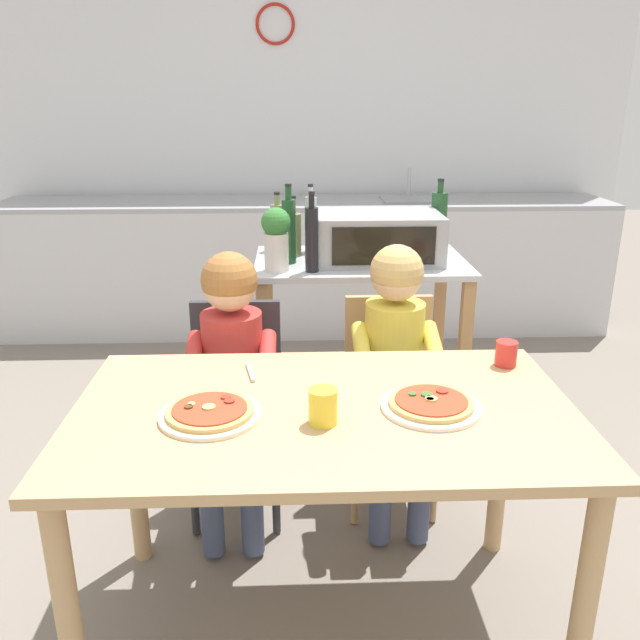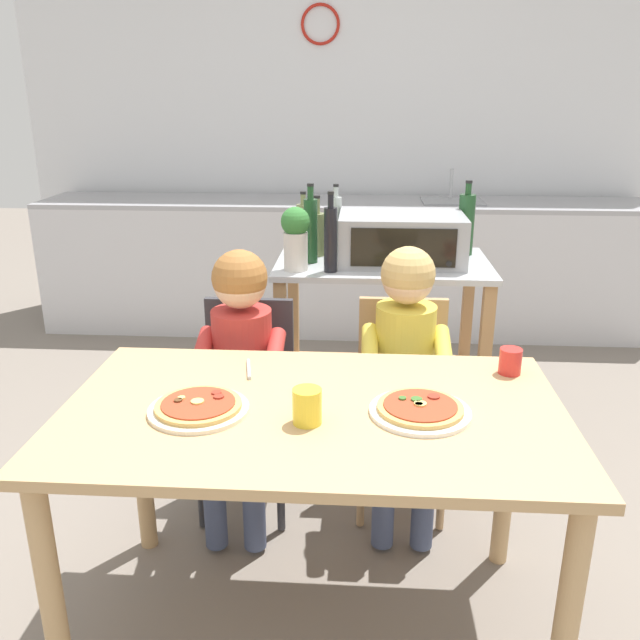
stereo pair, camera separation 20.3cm
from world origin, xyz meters
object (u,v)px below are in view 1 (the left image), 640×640
Objects in this scene: bottle_squat_spirits at (277,226)px; serving_spoon at (250,372)px; dining_chair_right at (390,386)px; pizza_plate_cream at (210,413)px; potted_herb_plant at (276,237)px; drinking_cup_red at (506,354)px; bottle_dark_olive_oil at (312,238)px; bottle_brown_beer at (439,221)px; drinking_cup_yellow at (323,406)px; bottle_clear_vinegar at (293,233)px; toaster_oven at (379,237)px; dining_chair_left at (236,394)px; dining_table at (324,441)px; pizza_plate_white at (431,404)px; child_in_red_shirt at (231,358)px; child_in_yellow_shirt at (396,351)px; kitchen_island_cart at (359,321)px; bottle_slim_sauce at (310,223)px; bottle_tall_green_wine at (289,230)px.

bottle_squat_spirits is 1.23m from serving_spoon.
dining_chair_right is 1.00m from pizza_plate_cream.
drinking_cup_red is (0.74, -0.78, -0.22)m from potted_herb_plant.
serving_spoon is at bearing 72.55° from pizza_plate_cream.
bottle_dark_olive_oil is 0.15m from potted_herb_plant.
bottle_brown_beer is 1.60m from drinking_cup_yellow.
toaster_oven is at bearing -15.59° from bottle_clear_vinegar.
potted_herb_plant is (-0.45, -0.16, 0.04)m from toaster_oven.
toaster_oven is at bearing 42.11° from dining_chair_left.
serving_spoon is (-0.22, 0.24, 0.11)m from dining_table.
drinking_cup_yellow is at bearing -86.99° from bottle_clear_vinegar.
pizza_plate_white is 0.41m from drinking_cup_red.
bottle_brown_beer is at bearing 67.75° from drinking_cup_yellow.
drinking_cup_red is (0.67, -1.04, -0.18)m from bottle_clear_vinegar.
child_in_red_shirt is at bearing 105.88° from serving_spoon.
child_in_yellow_shirt is at bearing -62.72° from bottle_clear_vinegar.
drinking_cup_red reaches higher than pizza_plate_white.
bottle_squat_spirits is at bearing 90.54° from potted_herb_plant.
potted_herb_plant is at bearing -155.96° from bottle_brown_beer.
dining_chair_left is at bearing -109.15° from bottle_clear_vinegar.
kitchen_island_cart reaches higher than drinking_cup_yellow.
dining_table is at bearing -103.65° from toaster_oven.
dining_chair_right is (0.45, -0.73, -0.49)m from bottle_squat_spirits.
child_in_red_shirt reaches higher than pizza_plate_white.
toaster_oven is at bearing -150.20° from bottle_brown_beer.
drinking_cup_red is at bearing -47.54° from child_in_yellow_shirt.
bottle_brown_beer is at bearing -4.80° from bottle_squat_spirits.
bottle_slim_sauce is (-0.60, 0.02, -0.01)m from bottle_brown_beer.
toaster_oven is 1.41m from pizza_plate_cream.
bottle_slim_sauce is 3.27× the size of drinking_cup_yellow.
bottle_clear_vinegar is 1.95× the size of serving_spoon.
dining_chair_right is at bearing -47.10° from bottle_dark_olive_oil.
drinking_cup_yellow is (-0.01, -0.09, 0.15)m from dining_table.
child_in_red_shirt is at bearing -106.36° from bottle_clear_vinegar.
bottle_squat_spirits reaches higher than drinking_cup_yellow.
dining_chair_left is 0.78× the size of child_in_yellow_shirt.
dining_chair_left is (-0.52, -0.56, -0.09)m from kitchen_island_cart.
child_in_red_shirt is (-0.60, -0.66, -0.29)m from toaster_oven.
bottle_slim_sauce is 1.47m from pizza_plate_white.
potted_herb_plant reaches higher than dining_chair_right.
toaster_oven is at bearing 47.76° from child_in_red_shirt.
bottle_dark_olive_oil is 0.98m from drinking_cup_red.
toaster_oven is 0.40m from bottle_tall_green_wine.
pizza_plate_white is (0.07, -1.25, 0.19)m from kitchen_island_cart.
toaster_oven is at bearing 19.83° from potted_herb_plant.
bottle_slim_sauce is 0.95m from dining_chair_left.
bottle_slim_sauce reaches higher than dining_chair_left.
child_in_yellow_shirt is at bearing -7.05° from dining_chair_left.
bottle_dark_olive_oil is at bearing 124.08° from child_in_yellow_shirt.
bottle_squat_spirits is (-0.07, 0.13, 0.01)m from bottle_clear_vinegar.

